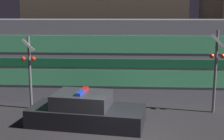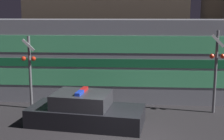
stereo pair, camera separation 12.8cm
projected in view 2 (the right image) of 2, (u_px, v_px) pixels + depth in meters
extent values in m
cube|color=gray|center=(132.00, 59.00, 16.06)|extent=(19.23, 2.81, 4.03)
cube|color=#19723F|center=(131.00, 63.00, 14.67)|extent=(18.84, 0.03, 0.40)
cube|color=#59D88C|center=(131.00, 78.00, 14.80)|extent=(18.26, 0.02, 0.81)
cube|color=#59D88C|center=(132.00, 45.00, 14.51)|extent=(18.26, 0.02, 0.81)
cube|color=black|center=(86.00, 116.00, 12.34)|extent=(4.71, 2.54, 0.71)
cube|color=#333338|center=(82.00, 100.00, 12.26)|extent=(2.37, 1.99, 0.57)
cube|color=blue|center=(79.00, 93.00, 11.92)|extent=(0.28, 0.60, 0.12)
cube|color=red|center=(84.00, 89.00, 12.48)|extent=(0.28, 0.60, 0.12)
cylinder|color=slate|center=(216.00, 72.00, 13.52)|extent=(0.12, 0.12, 3.63)
sphere|color=red|center=(212.00, 56.00, 13.29)|extent=(0.21, 0.21, 0.21)
sphere|color=red|center=(223.00, 56.00, 13.26)|extent=(0.21, 0.21, 0.21)
cube|color=white|center=(218.00, 41.00, 13.19)|extent=(0.58, 0.03, 0.58)
cylinder|color=slate|center=(30.00, 73.00, 14.20)|extent=(0.12, 0.12, 3.34)
sphere|color=red|center=(24.00, 59.00, 13.97)|extent=(0.21, 0.21, 0.21)
sphere|color=red|center=(33.00, 59.00, 13.94)|extent=(0.21, 0.21, 0.21)
cube|color=white|center=(28.00, 45.00, 13.88)|extent=(0.58, 0.03, 0.58)
cube|color=brown|center=(108.00, 29.00, 23.32)|extent=(10.92, 6.23, 6.26)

